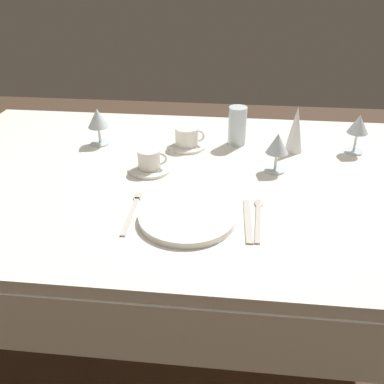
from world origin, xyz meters
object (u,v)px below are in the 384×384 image
wine_glass_right (98,120)px  drink_tumbler (237,126)px  dinner_knife (248,221)px  napkin_folded (296,129)px  spoon_soup (258,215)px  fork_outer (132,210)px  coffee_cup_left (187,136)px  coffee_cup_right (150,159)px  wine_glass_centre (277,145)px  dinner_plate (187,217)px  wine_glass_left (358,126)px

wine_glass_right → drink_tumbler: bearing=6.5°
dinner_knife → napkin_folded: (0.16, 0.48, 0.08)m
spoon_soup → drink_tumbler: (-0.07, 0.49, 0.07)m
fork_outer → wine_glass_right: 0.51m
dinner_knife → coffee_cup_left: bearing=114.7°
coffee_cup_right → wine_glass_centre: wine_glass_centre is taller
fork_outer → dinner_knife: size_ratio=1.06×
dinner_plate → napkin_folded: (0.32, 0.49, 0.07)m
dinner_knife → drink_tumbler: bearing=94.5°
wine_glass_centre → drink_tumbler: bearing=121.4°
coffee_cup_left → wine_glass_right: wine_glass_right is taller
drink_tumbler → napkin_folded: size_ratio=0.85×
drink_tumbler → napkin_folded: 0.21m
wine_glass_left → wine_glass_right: wine_glass_left is taller
wine_glass_left → coffee_cup_right: bearing=-162.3°
spoon_soup → drink_tumbler: bearing=98.1°
coffee_cup_left → spoon_soup: bearing=-60.6°
fork_outer → wine_glass_centre: 0.51m
dinner_plate → wine_glass_centre: (0.25, 0.33, 0.08)m
wine_glass_right → napkin_folded: 0.70m
dinner_plate → coffee_cup_right: coffee_cup_right is taller
dinner_plate → fork_outer: size_ratio=1.16×
spoon_soup → coffee_cup_left: coffee_cup_left is taller
dinner_plate → spoon_soup: bearing=13.5°
spoon_soup → fork_outer: bearing=-177.3°
coffee_cup_right → coffee_cup_left: bearing=64.2°
drink_tumbler → coffee_cup_right: bearing=-137.3°
coffee_cup_left → wine_glass_centre: (0.31, -0.16, 0.05)m
wine_glass_centre → wine_glass_left: bearing=31.8°
dinner_knife → spoon_soup: spoon_soup is taller
wine_glass_centre → napkin_folded: size_ratio=0.79×
wine_glass_right → dinner_knife: bearing=-41.0°
dinner_knife → wine_glass_left: size_ratio=1.53×
coffee_cup_left → wine_glass_right: (-0.32, -0.01, 0.05)m
dinner_plate → dinner_knife: dinner_plate is taller
fork_outer → coffee_cup_left: (0.10, 0.46, 0.04)m
wine_glass_centre → wine_glass_left: size_ratio=0.93×
drink_tumbler → napkin_folded: bearing=-12.5°
wine_glass_right → coffee_cup_right: bearing=-41.2°
napkin_folded → dinner_plate: bearing=-123.3°
fork_outer → napkin_folded: (0.48, 0.46, 0.08)m
drink_tumbler → wine_glass_centre: bearing=-58.6°
coffee_cup_right → wine_glass_centre: bearing=6.0°
wine_glass_left → wine_glass_right: 0.92m
spoon_soup → wine_glass_right: 0.72m
wine_glass_centre → dinner_knife: bearing=-105.4°
dinner_plate → drink_tumbler: size_ratio=1.86×
dinner_plate → dinner_knife: bearing=2.9°
dinner_knife → dinner_plate: bearing=-177.1°
spoon_soup → wine_glass_centre: (0.06, 0.28, 0.09)m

